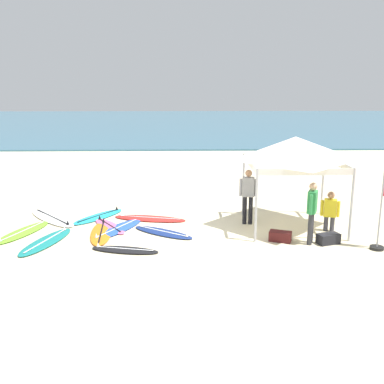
{
  "coord_description": "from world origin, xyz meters",
  "views": [
    {
      "loc": [
        -0.5,
        -12.64,
        4.36
      ],
      "look_at": [
        -0.19,
        0.99,
        1.0
      ],
      "focal_mm": 42.75,
      "sensor_mm": 36.0,
      "label": 1
    }
  ],
  "objects_px": {
    "surfboard_black": "(125,250)",
    "person_green": "(312,209)",
    "gear_bag_near_tent": "(280,236)",
    "surfboard_teal": "(46,241)",
    "surfboard_lime": "(23,232)",
    "surfboard_cyan": "(99,216)",
    "person_yellow": "(330,210)",
    "surfboard_navy": "(163,232)",
    "surfboard_red": "(150,218)",
    "person_grey": "(248,193)",
    "surfboard_orange": "(101,232)",
    "surfboard_white": "(52,218)",
    "gear_bag_by_pole": "(328,239)",
    "surfboard_pink": "(109,226)",
    "canopy_tent": "(295,149)"
  },
  "relations": [
    {
      "from": "person_green",
      "to": "surfboard_lime",
      "type": "bearing_deg",
      "value": 172.79
    },
    {
      "from": "surfboard_teal",
      "to": "surfboard_black",
      "type": "bearing_deg",
      "value": -17.09
    },
    {
      "from": "surfboard_black",
      "to": "gear_bag_by_pole",
      "type": "bearing_deg",
      "value": 4.62
    },
    {
      "from": "surfboard_pink",
      "to": "surfboard_cyan",
      "type": "bearing_deg",
      "value": 116.74
    },
    {
      "from": "surfboard_lime",
      "to": "person_yellow",
      "type": "relative_size",
      "value": 1.91
    },
    {
      "from": "person_green",
      "to": "person_grey",
      "type": "height_order",
      "value": "same"
    },
    {
      "from": "surfboard_teal",
      "to": "surfboard_black",
      "type": "xyz_separation_m",
      "value": [
        2.23,
        -0.69,
        0.0
      ]
    },
    {
      "from": "surfboard_teal",
      "to": "canopy_tent",
      "type": "bearing_deg",
      "value": 10.13
    },
    {
      "from": "surfboard_cyan",
      "to": "surfboard_black",
      "type": "xyz_separation_m",
      "value": [
        1.21,
        -3.02,
        0.0
      ]
    },
    {
      "from": "canopy_tent",
      "to": "surfboard_pink",
      "type": "distance_m",
      "value": 6.02
    },
    {
      "from": "surfboard_cyan",
      "to": "person_yellow",
      "type": "height_order",
      "value": "person_yellow"
    },
    {
      "from": "surfboard_navy",
      "to": "gear_bag_by_pole",
      "type": "xyz_separation_m",
      "value": [
        4.54,
        -0.94,
        0.1
      ]
    },
    {
      "from": "surfboard_pink",
      "to": "person_yellow",
      "type": "height_order",
      "value": "person_yellow"
    },
    {
      "from": "surfboard_white",
      "to": "surfboard_teal",
      "type": "xyz_separation_m",
      "value": [
        0.44,
        -2.22,
        0.0
      ]
    },
    {
      "from": "surfboard_orange",
      "to": "surfboard_pink",
      "type": "height_order",
      "value": "same"
    },
    {
      "from": "surfboard_navy",
      "to": "gear_bag_near_tent",
      "type": "height_order",
      "value": "gear_bag_near_tent"
    },
    {
      "from": "surfboard_black",
      "to": "gear_bag_near_tent",
      "type": "height_order",
      "value": "gear_bag_near_tent"
    },
    {
      "from": "surfboard_red",
      "to": "surfboard_navy",
      "type": "distance_m",
      "value": 1.48
    },
    {
      "from": "canopy_tent",
      "to": "gear_bag_by_pole",
      "type": "distance_m",
      "value": 2.78
    },
    {
      "from": "surfboard_cyan",
      "to": "person_grey",
      "type": "distance_m",
      "value": 4.9
    },
    {
      "from": "surfboard_red",
      "to": "surfboard_lime",
      "type": "xyz_separation_m",
      "value": [
        -3.62,
        -1.28,
        0.0
      ]
    },
    {
      "from": "person_yellow",
      "to": "gear_bag_near_tent",
      "type": "relative_size",
      "value": 2.0
    },
    {
      "from": "surfboard_navy",
      "to": "surfboard_orange",
      "type": "height_order",
      "value": "same"
    },
    {
      "from": "surfboard_teal",
      "to": "surfboard_red",
      "type": "xyz_separation_m",
      "value": [
        2.7,
        2.08,
        -0.0
      ]
    },
    {
      "from": "surfboard_teal",
      "to": "surfboard_lime",
      "type": "bearing_deg",
      "value": 138.7
    },
    {
      "from": "surfboard_black",
      "to": "person_grey",
      "type": "relative_size",
      "value": 1.1
    },
    {
      "from": "surfboard_teal",
      "to": "person_green",
      "type": "distance_m",
      "value": 7.3
    },
    {
      "from": "surfboard_white",
      "to": "person_grey",
      "type": "bearing_deg",
      "value": -6.06
    },
    {
      "from": "surfboard_orange",
      "to": "surfboard_lime",
      "type": "relative_size",
      "value": 0.99
    },
    {
      "from": "surfboard_white",
      "to": "surfboard_black",
      "type": "relative_size",
      "value": 1.29
    },
    {
      "from": "canopy_tent",
      "to": "surfboard_black",
      "type": "relative_size",
      "value": 1.46
    },
    {
      "from": "surfboard_red",
      "to": "surfboard_pink",
      "type": "distance_m",
      "value": 1.39
    },
    {
      "from": "person_green",
      "to": "person_grey",
      "type": "relative_size",
      "value": 1.0
    },
    {
      "from": "gear_bag_near_tent",
      "to": "gear_bag_by_pole",
      "type": "bearing_deg",
      "value": -9.7
    },
    {
      "from": "surfboard_teal",
      "to": "gear_bag_near_tent",
      "type": "xyz_separation_m",
      "value": [
        6.46,
        -0.02,
        0.1
      ]
    },
    {
      "from": "canopy_tent",
      "to": "surfboard_navy",
      "type": "xyz_separation_m",
      "value": [
        -3.87,
        -0.57,
        -2.35
      ]
    },
    {
      "from": "surfboard_pink",
      "to": "person_grey",
      "type": "xyz_separation_m",
      "value": [
        4.24,
        0.23,
        0.95
      ]
    },
    {
      "from": "surfboard_white",
      "to": "surfboard_cyan",
      "type": "bearing_deg",
      "value": 4.37
    },
    {
      "from": "surfboard_teal",
      "to": "surfboard_white",
      "type": "bearing_deg",
      "value": 101.18
    },
    {
      "from": "surfboard_black",
      "to": "surfboard_lime",
      "type": "relative_size",
      "value": 0.82
    },
    {
      "from": "gear_bag_by_pole",
      "to": "surfboard_white",
      "type": "bearing_deg",
      "value": 163.22
    },
    {
      "from": "surfboard_navy",
      "to": "surfboard_lime",
      "type": "xyz_separation_m",
      "value": [
        -4.11,
        0.11,
        -0.0
      ]
    },
    {
      "from": "surfboard_black",
      "to": "surfboard_navy",
      "type": "relative_size",
      "value": 0.95
    },
    {
      "from": "person_green",
      "to": "person_yellow",
      "type": "height_order",
      "value": "person_green"
    },
    {
      "from": "surfboard_cyan",
      "to": "surfboard_red",
      "type": "relative_size",
      "value": 0.83
    },
    {
      "from": "surfboard_red",
      "to": "person_grey",
      "type": "height_order",
      "value": "person_grey"
    },
    {
      "from": "surfboard_black",
      "to": "person_green",
      "type": "distance_m",
      "value": 5.11
    },
    {
      "from": "surfboard_pink",
      "to": "person_grey",
      "type": "relative_size",
      "value": 1.05
    },
    {
      "from": "surfboard_pink",
      "to": "person_green",
      "type": "distance_m",
      "value": 5.99
    },
    {
      "from": "surfboard_black",
      "to": "gear_bag_near_tent",
      "type": "distance_m",
      "value": 4.28
    }
  ]
}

